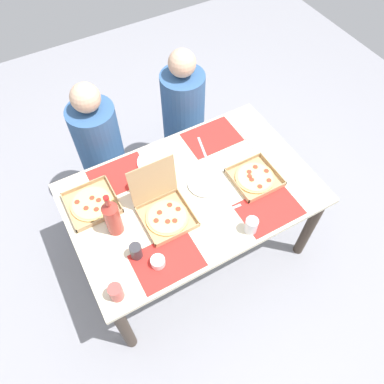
% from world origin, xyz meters
% --- Properties ---
extents(ground_plane, '(6.00, 6.00, 0.00)m').
position_xyz_m(ground_plane, '(0.00, 0.00, 0.00)').
color(ground_plane, gray).
extents(dining_table, '(1.49, 0.96, 0.73)m').
position_xyz_m(dining_table, '(0.00, 0.00, 0.62)').
color(dining_table, '#3F3328').
rests_on(dining_table, ground_plane).
extents(placemat_near_left, '(0.36, 0.26, 0.00)m').
position_xyz_m(placemat_near_left, '(-0.34, -0.33, 0.73)').
color(placemat_near_left, red).
rests_on(placemat_near_left, dining_table).
extents(placemat_near_right, '(0.36, 0.26, 0.00)m').
position_xyz_m(placemat_near_right, '(0.34, -0.33, 0.73)').
color(placemat_near_right, red).
rests_on(placemat_near_right, dining_table).
extents(placemat_far_left, '(0.36, 0.26, 0.00)m').
position_xyz_m(placemat_far_left, '(-0.34, 0.33, 0.73)').
color(placemat_far_left, red).
rests_on(placemat_far_left, dining_table).
extents(placemat_far_right, '(0.36, 0.26, 0.00)m').
position_xyz_m(placemat_far_right, '(0.34, 0.33, 0.73)').
color(placemat_far_right, red).
rests_on(placemat_far_right, dining_table).
extents(pizza_box_edge_far, '(0.28, 0.28, 0.04)m').
position_xyz_m(pizza_box_edge_far, '(0.39, -0.10, 0.74)').
color(pizza_box_edge_far, tan).
rests_on(pizza_box_edge_far, dining_table).
extents(pizza_box_corner_left, '(0.28, 0.31, 0.32)m').
position_xyz_m(pizza_box_corner_left, '(-0.22, -0.06, 0.77)').
color(pizza_box_corner_left, tan).
rests_on(pizza_box_corner_left, dining_table).
extents(pizza_box_center, '(0.29, 0.29, 0.04)m').
position_xyz_m(pizza_box_center, '(-0.56, 0.21, 0.74)').
color(pizza_box_center, tan).
rests_on(pizza_box_center, dining_table).
extents(plate_middle, '(0.21, 0.21, 0.02)m').
position_xyz_m(plate_middle, '(0.10, 0.01, 0.73)').
color(plate_middle, white).
rests_on(plate_middle, dining_table).
extents(plate_far_left, '(0.22, 0.22, 0.02)m').
position_xyz_m(plate_far_left, '(-0.10, 0.32, 0.73)').
color(plate_far_left, white).
rests_on(plate_far_left, dining_table).
extents(soda_bottle, '(0.09, 0.09, 0.32)m').
position_xyz_m(soda_bottle, '(-0.50, -0.02, 0.86)').
color(soda_bottle, '#B2382D').
rests_on(soda_bottle, dining_table).
extents(cup_clear_right, '(0.07, 0.07, 0.10)m').
position_xyz_m(cup_clear_right, '(0.16, -0.39, 0.78)').
color(cup_clear_right, silver).
rests_on(cup_clear_right, dining_table).
extents(cup_clear_left, '(0.07, 0.07, 0.10)m').
position_xyz_m(cup_clear_left, '(-0.28, 0.18, 0.78)').
color(cup_clear_left, '#BF4742').
rests_on(cup_clear_left, dining_table).
extents(cup_red, '(0.07, 0.07, 0.10)m').
position_xyz_m(cup_red, '(-0.46, -0.22, 0.78)').
color(cup_red, '#333338').
rests_on(cup_red, dining_table).
extents(cup_dark, '(0.07, 0.07, 0.10)m').
position_xyz_m(cup_dark, '(-0.64, -0.38, 0.78)').
color(cup_dark, '#BF4742').
rests_on(cup_dark, dining_table).
extents(condiment_bowl, '(0.08, 0.08, 0.05)m').
position_xyz_m(condiment_bowl, '(-0.39, -0.32, 0.75)').
color(condiment_bowl, white).
rests_on(condiment_bowl, dining_table).
extents(knife_by_near_right, '(0.03, 0.21, 0.00)m').
position_xyz_m(knife_by_near_right, '(0.53, 0.20, 0.73)').
color(knife_by_near_right, '#B7B7BC').
rests_on(knife_by_near_right, dining_table).
extents(fork_by_far_left, '(0.06, 0.19, 0.00)m').
position_xyz_m(fork_by_far_left, '(0.23, 0.28, 0.73)').
color(fork_by_far_left, '#B7B7BC').
rests_on(fork_by_far_left, dining_table).
extents(fork_by_far_right, '(0.19, 0.03, 0.00)m').
position_xyz_m(fork_by_far_right, '(0.11, -0.22, 0.73)').
color(fork_by_far_right, '#B7B7BC').
rests_on(fork_by_far_right, dining_table).
extents(diner_left_seat, '(0.32, 0.32, 1.14)m').
position_xyz_m(diner_left_seat, '(-0.34, 0.74, 0.51)').
color(diner_left_seat, '#33598C').
rests_on(diner_left_seat, ground_plane).
extents(diner_right_seat, '(0.32, 0.32, 1.15)m').
position_xyz_m(diner_right_seat, '(0.34, 0.74, 0.51)').
color(diner_right_seat, '#33598C').
rests_on(diner_right_seat, ground_plane).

